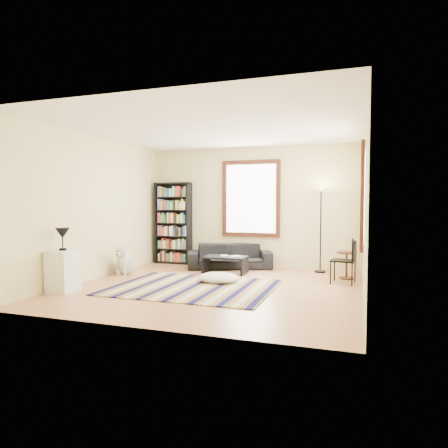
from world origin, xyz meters
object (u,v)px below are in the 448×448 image
(side_table, at_px, (347,265))
(dog, at_px, (125,260))
(coffee_table, at_px, (225,265))
(sofa, at_px, (230,256))
(bookshelf, at_px, (173,223))
(white_cabinet, at_px, (63,271))
(floor_lamp, at_px, (321,229))
(folding_chair, at_px, (343,261))
(floor_cushion, at_px, (219,278))

(side_table, height_order, dog, dog)
(side_table, bearing_deg, coffee_table, -176.51)
(sofa, xyz_separation_m, dog, (-1.85, -1.45, 0.01))
(bookshelf, relative_size, white_cabinet, 2.86)
(coffee_table, distance_m, floor_lamp, 2.19)
(sofa, distance_m, folding_chair, 2.73)
(folding_chair, bearing_deg, floor_cushion, -155.08)
(floor_lamp, height_order, white_cabinet, floor_lamp)
(white_cabinet, relative_size, dog, 1.20)
(bookshelf, distance_m, floor_cushion, 2.87)
(coffee_table, bearing_deg, white_cabinet, -128.28)
(floor_lamp, relative_size, dog, 3.18)
(coffee_table, relative_size, floor_cushion, 1.14)
(coffee_table, bearing_deg, bookshelf, 150.93)
(coffee_table, distance_m, white_cabinet, 3.27)
(sofa, xyz_separation_m, floor_lamp, (2.02, 0.10, 0.65))
(bookshelf, height_order, coffee_table, bookshelf)
(side_table, bearing_deg, folding_chair, -95.62)
(floor_lamp, relative_size, side_table, 3.44)
(sofa, relative_size, floor_lamp, 1.02)
(floor_cushion, bearing_deg, sofa, 101.00)
(bookshelf, height_order, folding_chair, bookshelf)
(folding_chair, distance_m, dog, 4.40)
(coffee_table, height_order, dog, dog)
(sofa, height_order, dog, dog)
(floor_cushion, bearing_deg, coffee_table, 102.13)
(coffee_table, height_order, side_table, side_table)
(sofa, bearing_deg, folding_chair, -43.00)
(coffee_table, distance_m, floor_cushion, 1.07)
(coffee_table, relative_size, dog, 1.54)
(floor_lamp, xyz_separation_m, white_cabinet, (-3.94, -3.32, -0.58))
(floor_lamp, distance_m, side_table, 1.06)
(side_table, bearing_deg, floor_cushion, -152.09)
(side_table, bearing_deg, floor_lamp, 132.85)
(floor_cushion, xyz_separation_m, white_cabinet, (-2.25, -1.52, 0.25))
(bookshelf, relative_size, dog, 3.42)
(floor_cushion, height_order, dog, dog)
(sofa, xyz_separation_m, bookshelf, (-1.56, 0.27, 0.72))
(sofa, relative_size, bookshelf, 0.95)
(floor_lamp, relative_size, white_cabinet, 2.66)
(floor_lamp, height_order, side_table, floor_lamp)
(sofa, xyz_separation_m, floor_cushion, (0.33, -1.70, -0.18))
(bookshelf, distance_m, side_table, 4.28)
(folding_chair, height_order, dog, folding_chair)
(white_cabinet, bearing_deg, floor_lamp, 34.32)
(floor_cushion, bearing_deg, dog, 173.38)
(bookshelf, distance_m, coffee_table, 2.08)
(coffee_table, distance_m, folding_chair, 2.47)
(sofa, distance_m, floor_cushion, 1.74)
(folding_chair, bearing_deg, white_cabinet, -145.98)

